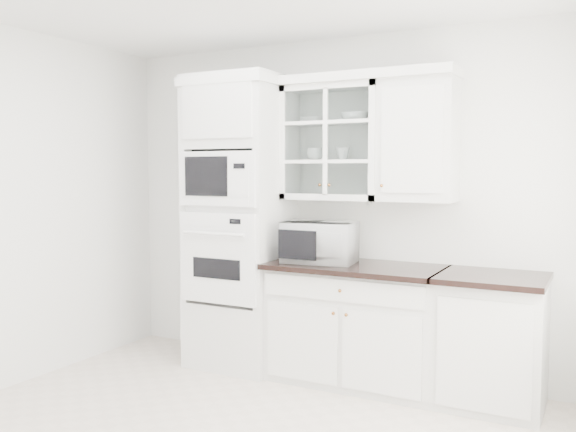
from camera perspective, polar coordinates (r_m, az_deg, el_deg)
The scene contains 12 objects.
room_shell at distance 3.83m, azimuth -3.01°, elevation 6.49°, with size 4.00×3.50×2.70m.
oven_column at distance 5.08m, azimuth -4.56°, elevation -0.59°, with size 0.76×0.68×2.40m.
base_cabinet_run at distance 4.77m, azimuth 6.37°, elevation -9.92°, with size 1.32×0.67×0.92m.
extra_base_cabinet at distance 4.52m, azimuth 18.49°, elevation -10.93°, with size 0.72×0.67×0.92m.
upper_cabinet_glass at distance 4.85m, azimuth 4.34°, elevation 6.86°, with size 0.80×0.33×0.90m.
upper_cabinet_solid at distance 4.62m, azimuth 12.09°, elevation 6.90°, with size 0.55×0.33×0.90m, color silver.
crown_molding at distance 4.92m, azimuth 3.10°, elevation 12.52°, with size 2.14×0.38×0.07m, color white.
countertop_microwave at distance 4.74m, azimuth 3.05°, elevation -2.43°, with size 0.54×0.45×0.31m, color white.
bowl_a at distance 4.95m, azimuth 2.43°, elevation 8.95°, with size 0.20×0.20×0.05m, color white.
bowl_b at distance 4.81m, azimuth 6.27°, elevation 9.19°, with size 0.22×0.22×0.07m, color white.
cup_a at distance 4.92m, azimuth 2.58°, elevation 5.79°, with size 0.13×0.13×0.10m, color white.
cup_b at distance 4.83m, azimuth 5.14°, elevation 5.83°, with size 0.11×0.11×0.11m, color white.
Camera 1 is at (1.96, -2.86, 1.63)m, focal length 38.00 mm.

